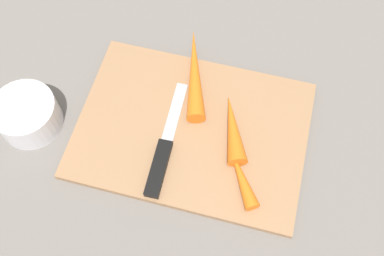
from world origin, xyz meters
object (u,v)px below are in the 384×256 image
at_px(cutting_board, 192,130).
at_px(carrot_medium, 233,128).
at_px(carrot_shortest, 241,176).
at_px(knife, 161,160).
at_px(small_bowl, 28,115).
at_px(carrot_longest, 195,73).

xyz_separation_m(cutting_board, carrot_medium, (0.06, 0.01, 0.02)).
height_order(cutting_board, carrot_shortest, carrot_shortest).
height_order(knife, small_bowl, small_bowl).
bearing_deg(small_bowl, carrot_medium, 10.19).
xyz_separation_m(carrot_shortest, carrot_medium, (-0.03, 0.07, 0.00)).
bearing_deg(cutting_board, carrot_medium, 6.81).
bearing_deg(carrot_longest, cutting_board, 176.03).
relative_size(knife, carrot_shortest, 2.00).
height_order(cutting_board, carrot_longest, carrot_longest).
distance_m(carrot_longest, carrot_medium, 0.12).
height_order(carrot_longest, carrot_shortest, carrot_longest).
height_order(cutting_board, small_bowl, small_bowl).
distance_m(carrot_shortest, small_bowl, 0.34).
bearing_deg(carrot_shortest, knife, 60.25).
bearing_deg(cutting_board, carrot_shortest, -35.05).
relative_size(knife, carrot_longest, 1.17).
height_order(carrot_medium, small_bowl, small_bowl).
relative_size(carrot_shortest, small_bowl, 1.02).
xyz_separation_m(carrot_medium, small_bowl, (-0.32, -0.06, -0.00)).
bearing_deg(knife, small_bowl, 83.59).
bearing_deg(knife, carrot_shortest, -90.02).
bearing_deg(cutting_board, knife, -114.71).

